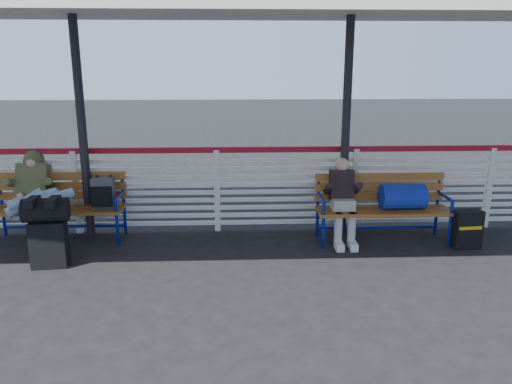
{
  "coord_description": "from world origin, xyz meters",
  "views": [
    {
      "loc": [
        0.26,
        -5.08,
        2.37
      ],
      "look_at": [
        0.52,
        1.0,
        0.81
      ],
      "focal_mm": 35.0,
      "sensor_mm": 36.0,
      "label": 1
    }
  ],
  "objects_px": {
    "bench_left": "(70,199)",
    "traveler_man": "(36,196)",
    "companion_person": "(343,200)",
    "suitcase_side": "(466,229)",
    "luggage_stack": "(48,230)",
    "bench_right": "(392,199)"
  },
  "relations": [
    {
      "from": "bench_left",
      "to": "traveler_man",
      "type": "xyz_separation_m",
      "value": [
        -0.31,
        -0.35,
        0.14
      ]
    },
    {
      "from": "companion_person",
      "to": "suitcase_side",
      "type": "xyz_separation_m",
      "value": [
        1.6,
        -0.3,
        -0.34
      ]
    },
    {
      "from": "luggage_stack",
      "to": "companion_person",
      "type": "bearing_deg",
      "value": 5.43
    },
    {
      "from": "bench_right",
      "to": "traveler_man",
      "type": "relative_size",
      "value": 1.17
    },
    {
      "from": "suitcase_side",
      "to": "bench_left",
      "type": "bearing_deg",
      "value": 169.12
    },
    {
      "from": "suitcase_side",
      "to": "luggage_stack",
      "type": "bearing_deg",
      "value": 179.68
    },
    {
      "from": "bench_left",
      "to": "suitcase_side",
      "type": "distance_m",
      "value": 5.37
    },
    {
      "from": "companion_person",
      "to": "suitcase_side",
      "type": "height_order",
      "value": "companion_person"
    },
    {
      "from": "bench_right",
      "to": "luggage_stack",
      "type": "bearing_deg",
      "value": -170.79
    },
    {
      "from": "traveler_man",
      "to": "suitcase_side",
      "type": "height_order",
      "value": "traveler_man"
    },
    {
      "from": "companion_person",
      "to": "suitcase_side",
      "type": "distance_m",
      "value": 1.66
    },
    {
      "from": "bench_left",
      "to": "traveler_man",
      "type": "height_order",
      "value": "traveler_man"
    },
    {
      "from": "bench_left",
      "to": "suitcase_side",
      "type": "height_order",
      "value": "bench_left"
    },
    {
      "from": "luggage_stack",
      "to": "bench_right",
      "type": "xyz_separation_m",
      "value": [
        4.37,
        0.71,
        0.13
      ]
    },
    {
      "from": "luggage_stack",
      "to": "bench_left",
      "type": "relative_size",
      "value": 0.47
    },
    {
      "from": "companion_person",
      "to": "suitcase_side",
      "type": "relative_size",
      "value": 2.24
    },
    {
      "from": "traveler_man",
      "to": "companion_person",
      "type": "xyz_separation_m",
      "value": [
        4.04,
        0.07,
        -0.12
      ]
    },
    {
      "from": "luggage_stack",
      "to": "companion_person",
      "type": "xyz_separation_m",
      "value": [
        3.69,
        0.7,
        0.13
      ]
    },
    {
      "from": "bench_left",
      "to": "companion_person",
      "type": "height_order",
      "value": "companion_person"
    },
    {
      "from": "traveler_man",
      "to": "luggage_stack",
      "type": "bearing_deg",
      "value": -61.11
    },
    {
      "from": "luggage_stack",
      "to": "suitcase_side",
      "type": "xyz_separation_m",
      "value": [
        5.29,
        0.4,
        -0.21
      ]
    },
    {
      "from": "luggage_stack",
      "to": "bench_left",
      "type": "height_order",
      "value": "bench_left"
    }
  ]
}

